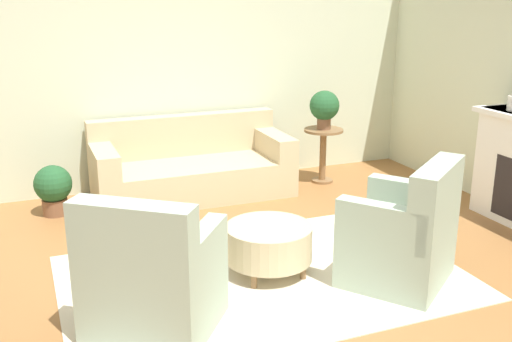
{
  "coord_description": "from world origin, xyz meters",
  "views": [
    {
      "loc": [
        -1.71,
        -4.12,
        2.25
      ],
      "look_at": [
        0.15,
        0.55,
        0.75
      ],
      "focal_mm": 42.0,
      "sensor_mm": 36.0,
      "label": 1
    }
  ],
  "objects_px": {
    "ottoman_table": "(269,243)",
    "potted_plant_floor": "(53,188)",
    "armchair_left": "(151,280)",
    "potted_plant_on_side_table": "(324,107)",
    "armchair_right": "(405,237)",
    "couch": "(191,168)",
    "side_table": "(323,147)"
  },
  "relations": [
    {
      "from": "ottoman_table",
      "to": "potted_plant_floor",
      "type": "distance_m",
      "value": 2.62
    },
    {
      "from": "armchair_left",
      "to": "potted_plant_floor",
      "type": "distance_m",
      "value": 2.69
    },
    {
      "from": "potted_plant_floor",
      "to": "potted_plant_on_side_table",
      "type": "bearing_deg",
      "value": -0.5
    },
    {
      "from": "ottoman_table",
      "to": "potted_plant_floor",
      "type": "bearing_deg",
      "value": 126.39
    },
    {
      "from": "armchair_right",
      "to": "couch",
      "type": "bearing_deg",
      "value": 109.49
    },
    {
      "from": "armchair_right",
      "to": "potted_plant_floor",
      "type": "xyz_separation_m",
      "value": [
        -2.5,
        2.65,
        -0.09
      ]
    },
    {
      "from": "armchair_left",
      "to": "side_table",
      "type": "relative_size",
      "value": 1.65
    },
    {
      "from": "armchair_left",
      "to": "potted_plant_floor",
      "type": "xyz_separation_m",
      "value": [
        -0.46,
        2.65,
        -0.09
      ]
    },
    {
      "from": "armchair_right",
      "to": "ottoman_table",
      "type": "distance_m",
      "value": 1.1
    },
    {
      "from": "couch",
      "to": "armchair_right",
      "type": "height_order",
      "value": "armchair_right"
    },
    {
      "from": "potted_plant_floor",
      "to": "side_table",
      "type": "bearing_deg",
      "value": -0.5
    },
    {
      "from": "side_table",
      "to": "armchair_right",
      "type": "bearing_deg",
      "value": -103.98
    },
    {
      "from": "couch",
      "to": "potted_plant_on_side_table",
      "type": "distance_m",
      "value": 1.75
    },
    {
      "from": "side_table",
      "to": "potted_plant_on_side_table",
      "type": "relative_size",
      "value": 1.43
    },
    {
      "from": "armchair_left",
      "to": "potted_plant_floor",
      "type": "relative_size",
      "value": 2.06
    },
    {
      "from": "couch",
      "to": "potted_plant_on_side_table",
      "type": "height_order",
      "value": "potted_plant_on_side_table"
    },
    {
      "from": "armchair_right",
      "to": "side_table",
      "type": "height_order",
      "value": "armchair_right"
    },
    {
      "from": "couch",
      "to": "side_table",
      "type": "relative_size",
      "value": 3.32
    },
    {
      "from": "armchair_left",
      "to": "side_table",
      "type": "height_order",
      "value": "armchair_left"
    },
    {
      "from": "potted_plant_on_side_table",
      "to": "ottoman_table",
      "type": "bearing_deg",
      "value": -127.54
    },
    {
      "from": "potted_plant_on_side_table",
      "to": "couch",
      "type": "bearing_deg",
      "value": 175.26
    },
    {
      "from": "armchair_left",
      "to": "couch",
      "type": "bearing_deg",
      "value": 68.96
    },
    {
      "from": "ottoman_table",
      "to": "potted_plant_on_side_table",
      "type": "relative_size",
      "value": 1.54
    },
    {
      "from": "armchair_right",
      "to": "side_table",
      "type": "bearing_deg",
      "value": 76.02
    },
    {
      "from": "armchair_right",
      "to": "ottoman_table",
      "type": "xyz_separation_m",
      "value": [
        -0.95,
        0.54,
        -0.12
      ]
    },
    {
      "from": "armchair_left",
      "to": "side_table",
      "type": "xyz_separation_m",
      "value": [
        2.69,
        2.62,
        0.06
      ]
    },
    {
      "from": "armchair_right",
      "to": "ottoman_table",
      "type": "height_order",
      "value": "armchair_right"
    },
    {
      "from": "armchair_left",
      "to": "potted_plant_on_side_table",
      "type": "bearing_deg",
      "value": 44.27
    },
    {
      "from": "couch",
      "to": "ottoman_table",
      "type": "distance_m",
      "value": 2.22
    },
    {
      "from": "side_table",
      "to": "potted_plant_on_side_table",
      "type": "bearing_deg",
      "value": 0.0
    },
    {
      "from": "armchair_right",
      "to": "side_table",
      "type": "distance_m",
      "value": 2.71
    },
    {
      "from": "side_table",
      "to": "armchair_left",
      "type": "bearing_deg",
      "value": -135.73
    }
  ]
}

